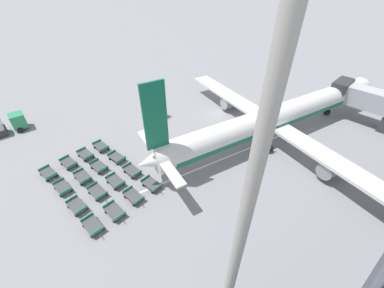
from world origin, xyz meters
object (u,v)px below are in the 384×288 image
Objects in this scene: airplane at (277,117)px; baggage_dolly_row_near_col_a at (48,173)px; baggage_dolly_row_near_col_b at (63,188)px; baggage_dolly_row_mid_a_col_d at (114,211)px; baggage_dolly_row_mid_b_col_c at (115,181)px; baggage_dolly_row_mid_b_col_b at (99,167)px; baggage_dolly_row_near_col_c at (77,206)px; baggage_dolly_row_mid_b_col_d at (133,196)px; baggage_dolly_row_near_col_d at (93,225)px; apron_light_mast at (251,188)px; baggage_dolly_row_mid_a_col_a at (69,163)px; baggage_dolly_row_far_col_b at (117,157)px; baggage_dolly_row_mid_a_col_c at (97,192)px; baggage_dolly_row_far_col_c at (132,171)px; baggage_dolly_row_mid_a_col_b at (83,177)px; baggage_dolly_row_far_col_d at (152,184)px; service_van at (155,109)px; baggage_dolly_row_far_col_a at (101,146)px; baggage_dolly_row_mid_b_col_a at (85,154)px.

baggage_dolly_row_near_col_a is at bearing -112.41° from airplane.
baggage_dolly_row_near_col_b and baggage_dolly_row_mid_a_col_d have the same top height.
baggage_dolly_row_mid_b_col_b is at bearing -171.12° from baggage_dolly_row_mid_b_col_c.
baggage_dolly_row_mid_b_col_d is at bearing 64.55° from baggage_dolly_row_near_col_c.
apron_light_mast is at bearing 18.32° from baggage_dolly_row_near_col_d.
baggage_dolly_row_mid_a_col_a is 6.61m from baggage_dolly_row_far_col_b.
apron_light_mast is (13.31, -24.72, 12.24)m from airplane.
baggage_dolly_row_far_col_b is at bearing 134.92° from baggage_dolly_row_mid_a_col_c.
baggage_dolly_row_far_col_c is at bearing 41.81° from baggage_dolly_row_mid_b_col_b.
baggage_dolly_row_mid_a_col_d and baggage_dolly_row_mid_b_col_b have the same top height.
baggage_dolly_row_mid_a_col_a is at bearing -153.55° from baggage_dolly_row_mid_b_col_c.
baggage_dolly_row_mid_a_col_a is at bearing -171.00° from baggage_dolly_row_mid_a_col_b.
baggage_dolly_row_near_col_a and baggage_dolly_row_far_col_d have the same top height.
baggage_dolly_row_mid_b_col_b is (-8.64, 3.98, 0.00)m from baggage_dolly_row_near_col_d.
service_van is 1.47× the size of baggage_dolly_row_near_col_a.
baggage_dolly_row_far_col_b is (-0.28, 2.75, 0.00)m from baggage_dolly_row_mid_b_col_b.
baggage_dolly_row_near_col_b is at bearing -53.29° from baggage_dolly_row_far_col_a.
baggage_dolly_row_mid_b_col_a is 8.31m from baggage_dolly_row_far_col_c.
baggage_dolly_row_mid_a_col_b is at bearing -117.89° from baggage_dolly_row_far_col_c.
airplane is 29.79m from baggage_dolly_row_near_col_d.
baggage_dolly_row_mid_b_col_c is 0.99× the size of baggage_dolly_row_far_col_b.
baggage_dolly_row_far_col_d is (2.43, 8.52, 0.00)m from baggage_dolly_row_near_col_c.
service_van is 1.48× the size of baggage_dolly_row_mid_b_col_c.
baggage_dolly_row_near_col_b is 1.00× the size of baggage_dolly_row_mid_b_col_b.
baggage_dolly_row_mid_a_col_c is at bearing 28.77° from baggage_dolly_row_near_col_a.
apron_light_mast is at bearing 14.34° from baggage_dolly_row_near_col_a.
baggage_dolly_row_far_col_d is (10.30, 9.84, 0.00)m from baggage_dolly_row_near_col_a.
baggage_dolly_row_far_col_b is 0.11× the size of apron_light_mast.
baggage_dolly_row_mid_b_col_a is at bearing 99.42° from baggage_dolly_row_near_col_a.
baggage_dolly_row_near_col_c is 1.00× the size of baggage_dolly_row_far_col_c.
baggage_dolly_row_near_col_a is at bearing -80.33° from baggage_dolly_row_far_col_a.
baggage_dolly_row_near_col_b is 4.62m from baggage_dolly_row_mid_a_col_c.
apron_light_mast is (23.63, -1.85, 15.37)m from baggage_dolly_row_far_col_b.
baggage_dolly_row_mid_b_col_a is 11.66m from baggage_dolly_row_mid_b_col_d.
baggage_dolly_row_far_col_d is (3.07, 5.88, 0.00)m from baggage_dolly_row_mid_a_col_c.
baggage_dolly_row_mid_b_col_c is at bearing 8.85° from baggage_dolly_row_mid_b_col_a.
baggage_dolly_row_mid_a_col_b is 6.40m from baggage_dolly_row_far_col_c.
baggage_dolly_row_far_col_a is (3.90, -12.08, -0.70)m from service_van.
baggage_dolly_row_near_col_d is at bearing -80.07° from baggage_dolly_row_mid_b_col_d.
baggage_dolly_row_near_col_b is at bearing -172.64° from baggage_dolly_row_near_col_c.
baggage_dolly_row_far_col_c is at bearing 97.99° from baggage_dolly_row_mid_a_col_c.
baggage_dolly_row_mid_b_col_c is at bearing 41.85° from baggage_dolly_row_mid_a_col_b.
baggage_dolly_row_far_col_d is at bearing 43.72° from baggage_dolly_row_near_col_a.
baggage_dolly_row_mid_b_col_d is at bearing -82.87° from baggage_dolly_row_far_col_d.
baggage_dolly_row_mid_a_col_a is at bearing 175.71° from baggage_dolly_row_near_col_d.
baggage_dolly_row_near_col_c is 4.81m from baggage_dolly_row_mid_a_col_b.
baggage_dolly_row_mid_a_col_a is at bearing 100.18° from baggage_dolly_row_near_col_a.
baggage_dolly_row_far_col_d is (-1.26, 8.00, 0.00)m from baggage_dolly_row_near_col_d.
baggage_dolly_row_near_col_a and baggage_dolly_row_near_col_d have the same top height.
baggage_dolly_row_mid_b_col_a is 0.11× the size of apron_light_mast.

